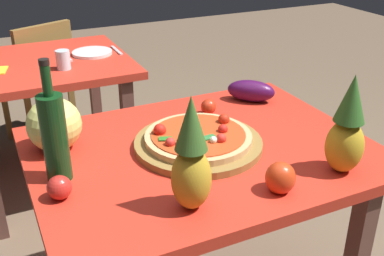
% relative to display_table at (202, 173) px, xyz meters
% --- Properties ---
extents(display_table, '(1.14, 0.88, 0.78)m').
position_rel_display_table_xyz_m(display_table, '(0.00, 0.00, 0.00)').
color(display_table, brown).
rests_on(display_table, ground_plane).
extents(background_table, '(0.91, 0.80, 0.78)m').
position_rel_display_table_xyz_m(background_table, '(-0.34, 1.23, -0.02)').
color(background_table, brown).
rests_on(background_table, ground_plane).
extents(dining_chair, '(0.52, 0.52, 0.85)m').
position_rel_display_table_xyz_m(dining_chair, '(-0.29, 1.86, -0.20)').
color(dining_chair, olive).
rests_on(dining_chair, ground_plane).
extents(pizza_board, '(0.44, 0.44, 0.02)m').
position_rel_display_table_xyz_m(pizza_board, '(-0.01, 0.01, 0.11)').
color(pizza_board, olive).
rests_on(pizza_board, display_table).
extents(pizza, '(0.37, 0.37, 0.06)m').
position_rel_display_table_xyz_m(pizza, '(-0.01, 0.01, 0.14)').
color(pizza, tan).
rests_on(pizza, pizza_board).
extents(wine_bottle, '(0.08, 0.08, 0.38)m').
position_rel_display_table_xyz_m(wine_bottle, '(-0.48, 0.01, 0.25)').
color(wine_bottle, '#103816').
rests_on(wine_bottle, display_table).
extents(pineapple_left, '(0.11, 0.11, 0.33)m').
position_rel_display_table_xyz_m(pineapple_left, '(-0.18, -0.29, 0.25)').
color(pineapple_left, gold).
rests_on(pineapple_left, display_table).
extents(pineapple_right, '(0.12, 0.12, 0.32)m').
position_rel_display_table_xyz_m(pineapple_right, '(0.33, -0.32, 0.24)').
color(pineapple_right, gold).
rests_on(pineapple_right, display_table).
extents(melon, '(0.18, 0.18, 0.18)m').
position_rel_display_table_xyz_m(melon, '(-0.45, 0.21, 0.19)').
color(melon, '#DFDE6D').
rests_on(melon, display_table).
extents(bell_pepper, '(0.09, 0.09, 0.10)m').
position_rel_display_table_xyz_m(bell_pepper, '(0.09, -0.33, 0.15)').
color(bell_pepper, red).
rests_on(bell_pepper, display_table).
extents(eggplant, '(0.21, 0.20, 0.09)m').
position_rel_display_table_xyz_m(eggplant, '(0.37, 0.29, 0.15)').
color(eggplant, '#431143').
rests_on(eggplant, display_table).
extents(tomato_beside_pepper, '(0.06, 0.06, 0.06)m').
position_rel_display_table_xyz_m(tomato_beside_pepper, '(0.15, 0.24, 0.13)').
color(tomato_beside_pepper, red).
rests_on(tomato_beside_pepper, display_table).
extents(tomato_by_bottle, '(0.07, 0.07, 0.07)m').
position_rel_display_table_xyz_m(tomato_by_bottle, '(-0.50, -0.10, 0.14)').
color(tomato_by_bottle, red).
rests_on(tomato_by_bottle, display_table).
extents(drinking_glass_water, '(0.07, 0.07, 0.10)m').
position_rel_display_table_xyz_m(drinking_glass_water, '(-0.26, 1.05, 0.15)').
color(drinking_glass_water, silver).
rests_on(drinking_glass_water, background_table).
extents(dinner_plate, '(0.22, 0.22, 0.02)m').
position_rel_display_table_xyz_m(dinner_plate, '(-0.06, 1.24, 0.11)').
color(dinner_plate, white).
rests_on(dinner_plate, background_table).
extents(fork_utensil, '(0.03, 0.18, 0.01)m').
position_rel_display_table_xyz_m(fork_utensil, '(-0.20, 1.24, 0.11)').
color(fork_utensil, silver).
rests_on(fork_utensil, background_table).
extents(knife_utensil, '(0.02, 0.18, 0.01)m').
position_rel_display_table_xyz_m(knife_utensil, '(0.08, 1.24, 0.11)').
color(knife_utensil, silver).
rests_on(knife_utensil, background_table).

